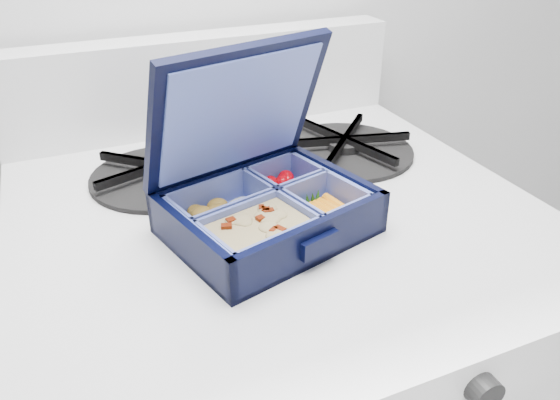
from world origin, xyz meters
name	(u,v)px	position (x,y,z in m)	size (l,w,h in m)	color
bento_box	(268,212)	(0.58, 1.62, 0.92)	(0.20, 0.16, 0.05)	black
burner_grate	(345,144)	(0.76, 1.77, 0.91)	(0.19, 0.19, 0.03)	black
burner_grate_rear	(161,171)	(0.50, 1.79, 0.91)	(0.18, 0.18, 0.02)	black
fork	(244,182)	(0.60, 1.74, 0.90)	(0.02, 0.16, 0.01)	#BCBCBC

